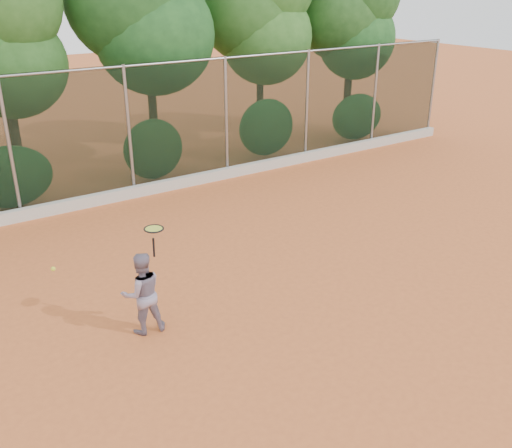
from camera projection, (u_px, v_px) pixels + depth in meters
ground at (287, 305)px, 10.41m from camera, size 80.00×80.00×0.00m
concrete_curb at (137, 191)px, 15.55m from camera, size 24.00×0.20×0.30m
tennis_player at (142, 293)px, 9.37m from camera, size 0.76×0.63×1.44m
chainlink_fence at (129, 128)px, 15.01m from camera, size 24.09×0.09×3.50m
foliage_backdrop at (72, 23)px, 15.23m from camera, size 23.70×3.63×7.55m
tennis_racket at (154, 231)px, 8.97m from camera, size 0.43×0.43×0.53m
tennis_ball_in_flight at (53, 269)px, 8.37m from camera, size 0.07×0.07×0.07m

